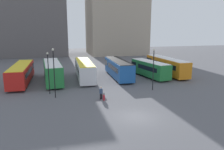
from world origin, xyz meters
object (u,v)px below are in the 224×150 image
Objects in this scene: bus_0 at (22,73)px; bus_2 at (84,69)px; bus_1 at (53,71)px; lamp_post_0 at (153,66)px; bus_4 at (150,68)px; bus_5 at (166,65)px; suitcase at (104,98)px; traveler at (101,92)px; bus_3 at (118,68)px; lamp_post_3 at (48,70)px; lamp_post_1 at (54,70)px.

bus_2 is (10.31, 0.36, 0.05)m from bus_0.
bus_0 is at bearing 79.47° from bus_1.
lamp_post_0 is at bearing -115.82° from bus_0.
bus_2 reaches higher than bus_4.
suitcase is (-15.17, -12.61, -1.40)m from bus_5.
suitcase is at bearing -151.06° from traveler.
bus_3 is 5.78m from bus_4.
bus_2 is 10.04m from lamp_post_3.
bus_2 reaches higher than suitcase.
lamp_post_0 is (2.42, -9.58, 1.77)m from bus_3.
lamp_post_3 is (-17.54, -6.48, 1.74)m from bus_4.
bus_2 is at bearing 73.18° from bus_4.
bus_4 is 15.38m from traveler.
bus_0 is at bearing 42.49° from suitcase.
bus_3 is 1.99× the size of lamp_post_0.
bus_3 is 9.83m from bus_5.
traveler is (-11.23, -10.48, -0.62)m from bus_4.
lamp_post_1 reaches higher than traveler.
traveler is 7.83m from lamp_post_3.
bus_4 is at bearing -95.84° from bus_1.
bus_1 is 0.89× the size of bus_5.
bus_3 is at bearing 41.01° from lamp_post_1.
bus_5 is 23.36m from lamp_post_1.
bus_1 is at bearing 147.43° from lamp_post_0.
lamp_post_3 reaches higher than bus_5.
bus_4 is at bearing -45.01° from suitcase.
bus_5 reaches higher than bus_4.
suitcase is (11.07, -12.13, -1.30)m from bus_0.
bus_3 reaches higher than traveler.
bus_0 is at bearing 92.11° from bus_3.
lamp_post_0 is at bearing -137.06° from bus_2.
bus_5 is (26.25, 0.48, 0.10)m from bus_0.
lamp_post_3 is (-6.31, 4.00, 2.36)m from traveler.
bus_2 reaches higher than bus_0.
bus_5 is 23.26m from lamp_post_3.
lamp_post_0 is (7.77, 2.66, 3.15)m from suitcase.
lamp_post_3 is at bearing 124.92° from bus_3.
lamp_post_0 is (8.02, 2.20, 2.53)m from traveler.
suitcase is (0.25, -0.45, -0.62)m from traveler.
bus_0 is 7.74× the size of traveler.
bus_3 is 2.10× the size of lamp_post_3.
lamp_post_1 is (-5.05, -9.97, 1.98)m from bus_2.
bus_3 is at bearing 90.04° from bus_5.
bus_1 is at bearing 92.25° from lamp_post_1.
bus_5 reaches higher than traveler.
bus_1 is at bearing 95.14° from bus_3.
suitcase is 7.15m from lamp_post_1.
suitcase is at bearing -136.73° from bus_0.
lamp_post_1 is (-11.16, -9.71, 1.95)m from bus_3.
bus_1 is 1.15× the size of bus_4.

